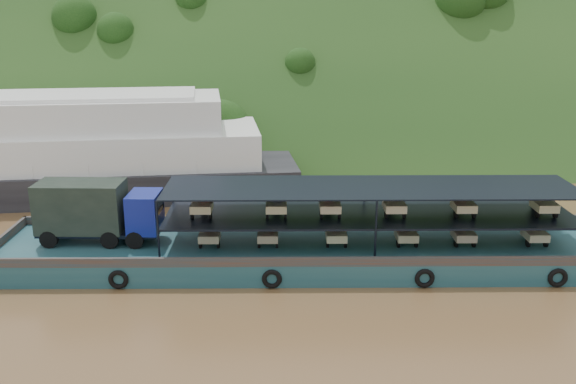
{
  "coord_description": "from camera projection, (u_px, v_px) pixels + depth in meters",
  "views": [
    {
      "loc": [
        -2.39,
        -34.93,
        14.32
      ],
      "look_at": [
        -2.0,
        3.0,
        3.2
      ],
      "focal_mm": 40.0,
      "sensor_mm": 36.0,
      "label": 1
    }
  ],
  "objects": [
    {
      "name": "ground",
      "position": [
        323.0,
        259.0,
        37.57
      ],
      "size": [
        160.0,
        160.0,
        0.0
      ],
      "primitive_type": "plane",
      "color": "brown",
      "rests_on": "ground"
    },
    {
      "name": "hillside",
      "position": [
        303.0,
        137.0,
        72.11
      ],
      "size": [
        140.0,
        39.6,
        39.6
      ],
      "primitive_type": "cube",
      "rotation": [
        0.79,
        0.0,
        0.0
      ],
      "color": "#173814",
      "rests_on": "ground"
    },
    {
      "name": "cargo_barge",
      "position": [
        288.0,
        243.0,
        36.71
      ],
      "size": [
        35.0,
        7.18,
        4.72
      ],
      "color": "#15414C",
      "rests_on": "ground"
    },
    {
      "name": "passenger_ferry",
      "position": [
        46.0,
        151.0,
        49.61
      ],
      "size": [
        39.47,
        14.12,
        7.82
      ],
      "rotation": [
        0.0,
        0.0,
        0.12
      ],
      "color": "black",
      "rests_on": "ground"
    }
  ]
}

